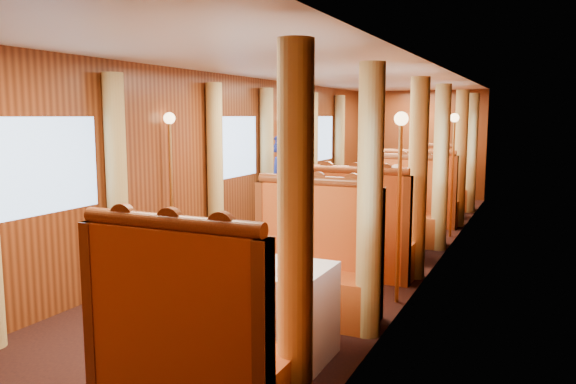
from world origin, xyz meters
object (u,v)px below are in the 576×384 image
Objects in this scene: table_mid at (381,230)px; passenger at (395,196)px; rose_vase_mid at (381,190)px; banquette_mid_aft at (399,215)px; table_near at (263,311)px; fruit_plate at (286,272)px; banquette_mid_fwd at (358,242)px; banquette_near_aft at (311,273)px; table_far at (430,197)px; rose_vase_far at (433,168)px; banquette_far_aft at (440,188)px; teapot_right at (247,261)px; banquette_near_fwd at (189,354)px; teapot_left at (230,257)px; steward at (280,189)px; banquette_far_fwd at (419,201)px; tea_tray at (246,265)px; teapot_back at (256,256)px.

passenger is (-0.00, 0.72, 0.37)m from table_mid.
banquette_mid_aft is at bearing 89.11° from rose_vase_mid.
fruit_plate is (0.28, -0.16, 0.39)m from table_near.
banquette_mid_aft is at bearing 90.00° from table_near.
table_near is 2.49m from banquette_mid_fwd.
banquette_near_aft is 1.28× the size of table_far.
banquette_near_aft is at bearing -90.28° from rose_vase_far.
table_far is 3.56m from rose_vase_mid.
teapot_right is at bearing -90.41° from banquette_far_aft.
banquette_near_fwd reaches higher than rose_vase_far.
banquette_mid_fwd reaches higher than rose_vase_far.
steward is at bearing 123.13° from teapot_left.
passenger is (-0.28, 4.38, -0.03)m from fruit_plate.
banquette_far_fwd is 1.76× the size of passenger.
banquette_far_aft is 3.81m from passenger.
banquette_far_fwd is at bearing 90.00° from table_near.
rose_vase_mid reaches higher than table_near.
steward is at bearing -155.42° from banquette_mid_aft.
rose_vase_mid is (0.19, 3.61, 0.11)m from teapot_left.
banquette_far_aft is 8.10m from tea_tray.
table_near is 3.52m from rose_vase_mid.
fruit_plate reaches higher than table_near.
passenger is (-0.00, 4.22, 0.37)m from table_near.
teapot_right is (-0.06, -2.63, 0.39)m from banquette_mid_fwd.
teapot_back is 0.09× the size of steward.
fruit_plate is (0.28, -6.14, 0.35)m from banquette_far_fwd.
banquette_near_aft is 3.22m from passenger.
banquette_mid_aft is at bearing 90.00° from passenger.
teapot_left is 0.46× the size of rose_vase_mid.
teapot_back is (-0.07, -0.99, 0.38)m from banquette_near_aft.
banquette_far_fwd is (0.00, 3.50, 0.00)m from banquette_mid_fwd.
table_far is 2.92× the size of rose_vase_mid.
table_mid is 3.54m from rose_vase_far.
fruit_plate is 4.39m from passenger.
teapot_left is at bearing -93.32° from table_mid.
passenger reaches higher than teapot_left.
rose_vase_mid is at bearing 90.37° from banquette_near_aft.
banquette_far_aft is (0.00, 1.01, 0.05)m from table_far.
banquette_mid_fwd and banquette_mid_aft have the same top height.
table_near is 1.02m from banquette_near_fwd.
banquette_mid_aft is 1.76× the size of passenger.
banquette_far_fwd is 6.14m from teapot_left.
rose_vase_mid reaches higher than table_mid.
banquette_mid_aft is at bearing 95.70° from steward.
rose_vase_mid is at bearing 90.92° from banquette_mid_fwd.
rose_vase_far is at bearing 88.93° from tea_tray.
banquette_far_fwd is 1.13m from rose_vase_far.
table_mid is 0.78× the size of banquette_mid_aft.
table_far is (0.00, 5.99, -0.05)m from banquette_near_aft.
banquette_far_aft is at bearing 89.27° from tea_tray.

